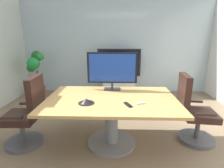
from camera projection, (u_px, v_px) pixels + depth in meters
ground_plane at (114, 154)px, 2.55m from camera, size 7.13×7.13×0.00m
wall_back_glass_partition at (116, 47)px, 5.15m from camera, size 5.48×0.10×2.67m
conference_table at (111, 110)px, 2.66m from camera, size 1.92×1.25×0.76m
office_chair_left at (27, 117)px, 2.67m from camera, size 0.61×0.58×1.09m
office_chair_right at (193, 114)px, 2.77m from camera, size 0.62×0.60×1.09m
tv_monitor at (112, 69)px, 2.95m from camera, size 0.84×0.18×0.64m
wall_display_unit at (119, 79)px, 5.04m from camera, size 1.20×0.36×1.31m
potted_plant at (36, 72)px, 4.72m from camera, size 0.51×0.59×1.26m
conference_phone at (86, 101)px, 2.41m from camera, size 0.22×0.22×0.07m
remote_control at (128, 105)px, 2.34m from camera, size 0.11×0.18×0.02m
whiteboard_marker at (141, 103)px, 2.38m from camera, size 0.13×0.06×0.02m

